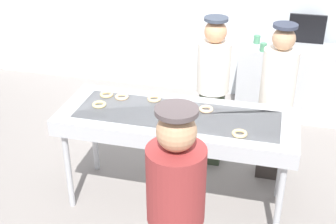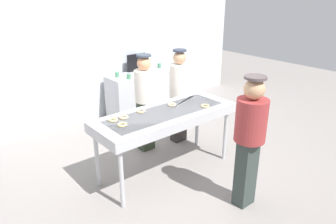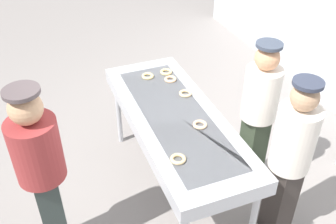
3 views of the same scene
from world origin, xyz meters
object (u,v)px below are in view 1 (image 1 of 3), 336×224
at_px(worker_assistant, 213,85).
at_px(prep_counter, 300,83).
at_px(plain_donut_4, 206,109).
at_px(paper_cup_1, 263,47).
at_px(plain_donut_5, 99,105).
at_px(paper_cup_2, 257,39).
at_px(plain_donut_1, 107,94).
at_px(fryer_conveyor, 177,122).
at_px(plain_donut_3, 122,97).
at_px(plain_donut_0, 240,134).
at_px(worker_baker, 277,96).
at_px(plain_donut_2, 154,99).
at_px(customer_waiting, 176,206).
at_px(menu_display, 307,29).

height_order(worker_assistant, prep_counter, worker_assistant).
distance_m(plain_donut_4, paper_cup_1, 1.79).
relative_size(plain_donut_5, paper_cup_2, 1.26).
distance_m(plain_donut_1, worker_assistant, 1.08).
relative_size(fryer_conveyor, prep_counter, 1.35).
distance_m(plain_donut_3, paper_cup_1, 2.08).
bearing_deg(plain_donut_5, paper_cup_1, 54.94).
relative_size(plain_donut_0, worker_baker, 0.08).
height_order(plain_donut_3, paper_cup_1, paper_cup_1).
relative_size(plain_donut_0, worker_assistant, 0.08).
bearing_deg(worker_assistant, plain_donut_0, 102.87).
relative_size(plain_donut_5, prep_counter, 0.08).
height_order(plain_donut_4, prep_counter, plain_donut_4).
height_order(plain_donut_0, plain_donut_2, same).
xyz_separation_m(plain_donut_4, worker_baker, (0.60, 0.52, -0.05)).
distance_m(customer_waiting, paper_cup_1, 3.12).
bearing_deg(plain_donut_0, paper_cup_1, 88.68).
distance_m(plain_donut_0, prep_counter, 2.43).
distance_m(customer_waiting, menu_display, 3.65).
xyz_separation_m(fryer_conveyor, plain_donut_3, (-0.57, 0.18, 0.09)).
bearing_deg(plain_donut_2, plain_donut_0, -27.14).
distance_m(plain_donut_3, plain_donut_4, 0.81).
height_order(plain_donut_2, worker_assistant, worker_assistant).
height_order(plain_donut_3, customer_waiting, customer_waiting).
distance_m(prep_counter, paper_cup_1, 0.73).
bearing_deg(plain_donut_3, fryer_conveyor, -17.41).
distance_m(plain_donut_1, customer_waiting, 1.74).
bearing_deg(plain_donut_5, plain_donut_2, 27.49).
distance_m(paper_cup_1, menu_display, 0.67).
height_order(plain_donut_4, worker_baker, worker_baker).
bearing_deg(fryer_conveyor, plain_donut_0, -20.54).
height_order(plain_donut_1, plain_donut_3, same).
bearing_deg(menu_display, worker_assistant, -120.26).
bearing_deg(menu_display, plain_donut_3, -128.04).
distance_m(plain_donut_3, worker_baker, 1.48).
bearing_deg(plain_donut_5, plain_donut_1, 92.59).
bearing_deg(plain_donut_5, plain_donut_4, 9.06).
bearing_deg(customer_waiting, menu_display, 70.38).
relative_size(fryer_conveyor, paper_cup_1, 20.86).
bearing_deg(prep_counter, worker_assistant, -124.36).
bearing_deg(menu_display, plain_donut_5, -127.90).
bearing_deg(worker_baker, fryer_conveyor, 33.94).
height_order(plain_donut_5, paper_cup_2, paper_cup_2).
bearing_deg(menu_display, fryer_conveyor, -115.42).
bearing_deg(paper_cup_2, menu_display, 16.98).
distance_m(plain_donut_0, worker_assistant, 1.05).
bearing_deg(paper_cup_1, worker_baker, -80.20).
distance_m(plain_donut_3, plain_donut_5, 0.25).
relative_size(plain_donut_0, plain_donut_3, 1.00).
xyz_separation_m(plain_donut_4, paper_cup_2, (0.29, 2.02, -0.01)).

